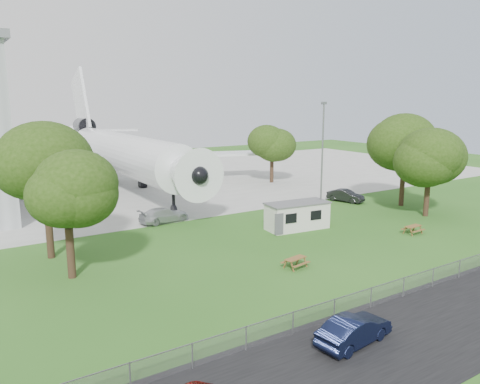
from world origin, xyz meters
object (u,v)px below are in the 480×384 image
picnic_east (413,234)px  car_centre_sedan (354,330)px  site_cabin (297,216)px  airliner (120,151)px  picnic_west (295,268)px

picnic_east → car_centre_sedan: size_ratio=0.40×
picnic_east → car_centre_sedan: 22.60m
site_cabin → picnic_east: 10.86m
airliner → car_centre_sedan: size_ratio=10.51×
picnic_west → car_centre_sedan: 11.25m
picnic_west → car_centre_sedan: (-4.56, -10.26, 0.75)m
picnic_west → site_cabin: bearing=39.2°
airliner → site_cabin: size_ratio=6.94×
picnic_west → car_centre_sedan: bearing=-124.5°
site_cabin → car_centre_sedan: bearing=-121.9°
site_cabin → airliner: bearing=104.4°
picnic_west → car_centre_sedan: car_centre_sedan is taller
site_cabin → picnic_west: bearing=-130.2°
site_cabin → car_centre_sedan: size_ratio=1.51×
site_cabin → picnic_west: (-6.97, -8.25, -1.31)m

